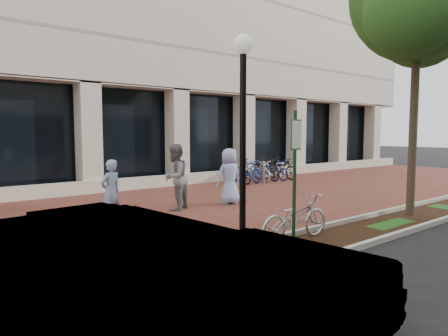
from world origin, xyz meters
TOP-DOWN VIEW (x-y plane):
  - ground at (0.00, 0.00)m, footprint 120.00×120.00m
  - brick_plaza at (0.00, 0.00)m, footprint 40.00×9.00m
  - planting_strip at (0.00, -5.25)m, footprint 40.00×1.50m
  - curb_plaza_side at (0.00, -4.50)m, footprint 40.00×0.12m
  - curb_street_side at (0.00, -6.00)m, footprint 40.00×0.12m
  - parking_sign at (-1.37, -4.91)m, footprint 0.34×0.07m
  - lamppost at (-2.74, -4.84)m, footprint 0.36×0.36m
  - street_tree at (3.39, -5.00)m, footprint 4.31×3.59m
  - locked_bicycle at (-1.17, -4.75)m, footprint 1.90×0.75m
  - pedestrian_left at (-3.56, -0.76)m, footprint 0.69×0.56m
  - pedestrian_mid at (-1.35, -0.26)m, footprint 1.21×1.13m
  - pedestrian_right at (0.54, -0.51)m, footprint 0.92×0.63m
  - bollard at (5.12, 2.55)m, footprint 0.12×0.12m
  - bike_rack_cluster at (5.72, 3.29)m, footprint 3.57×1.98m
  - sedan_near_curb at (-6.02, -7.70)m, footprint 5.23×2.31m

SIDE VIEW (x-z plane):
  - ground at x=0.00m, z-range 0.00..0.00m
  - brick_plaza at x=0.00m, z-range 0.00..0.01m
  - planting_strip at x=0.00m, z-range 0.00..0.01m
  - curb_plaza_side at x=0.00m, z-range 0.00..0.12m
  - curb_street_side at x=0.00m, z-range 0.00..0.12m
  - locked_bicycle at x=-1.17m, z-range 0.00..0.98m
  - bike_rack_cluster at x=5.72m, z-range -0.03..1.07m
  - bollard at x=5.12m, z-range 0.01..1.03m
  - pedestrian_left at x=-3.56m, z-range 0.00..1.63m
  - sedan_near_curb at x=-6.02m, z-range 0.00..1.67m
  - pedestrian_right at x=0.54m, z-range 0.00..1.81m
  - pedestrian_mid at x=-1.35m, z-range 0.00..1.98m
  - parking_sign at x=-1.37m, z-range 0.35..3.10m
  - lamppost at x=-2.74m, z-range 0.27..4.32m
  - street_tree at x=3.39m, z-range 1.86..9.65m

